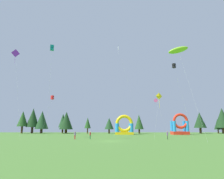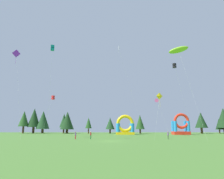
# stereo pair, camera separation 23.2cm
# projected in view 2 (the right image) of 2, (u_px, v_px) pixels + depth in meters

# --- Properties ---
(ground_plane) EXTENTS (120.00, 120.00, 0.00)m
(ground_plane) POSITION_uv_depth(u_px,v_px,m) (112.00, 141.00, 38.15)
(ground_plane) COLOR #47752D
(kite_lime_parafoil) EXTENTS (5.51, 2.25, 17.44)m
(kite_lime_parafoil) POSITION_uv_depth(u_px,v_px,m) (178.00, 50.00, 36.89)
(kite_lime_parafoil) COLOR #8CD826
(kite_lime_parafoil) RESTS_ON ground_plane
(kite_white_diamond) EXTENTS (7.74, 6.51, 25.14)m
(kite_white_diamond) POSITION_uv_depth(u_px,v_px,m) (119.00, 49.00, 56.84)
(kite_white_diamond) COLOR white
(kite_white_diamond) RESTS_ON ground_plane
(kite_red_box) EXTENTS (3.49, 2.18, 10.61)m
(kite_red_box) POSITION_uv_depth(u_px,v_px,m) (53.00, 98.00, 52.25)
(kite_red_box) COLOR red
(kite_red_box) RESTS_ON ground_plane
(kite_pink_delta) EXTENTS (4.42, 1.36, 11.69)m
(kite_pink_delta) POSITION_uv_depth(u_px,v_px,m) (157.00, 100.00, 65.23)
(kite_pink_delta) COLOR #EA599E
(kite_pink_delta) RESTS_ON ground_plane
(kite_teal_box) EXTENTS (2.87, 7.41, 20.48)m
(kite_teal_box) POSITION_uv_depth(u_px,v_px,m) (52.00, 48.00, 44.76)
(kite_teal_box) COLOR #0C7F7A
(kite_teal_box) RESTS_ON ground_plane
(kite_black_box) EXTENTS (4.75, 3.64, 15.83)m
(kite_black_box) POSITION_uv_depth(u_px,v_px,m) (174.00, 66.00, 42.47)
(kite_black_box) COLOR black
(kite_black_box) RESTS_ON ground_plane
(kite_yellow_diamond) EXTENTS (1.83, 1.04, 9.45)m
(kite_yellow_diamond) POSITION_uv_depth(u_px,v_px,m) (160.00, 97.00, 42.15)
(kite_yellow_diamond) COLOR yellow
(kite_yellow_diamond) RESTS_ON ground_plane
(kite_purple_diamond) EXTENTS (3.86, 1.68, 19.92)m
(kite_purple_diamond) POSITION_uv_depth(u_px,v_px,m) (16.00, 54.00, 46.63)
(kite_purple_diamond) COLOR purple
(kite_purple_diamond) RESTS_ON ground_plane
(person_midfield) EXTENTS (0.38, 0.38, 1.65)m
(person_midfield) POSITION_uv_depth(u_px,v_px,m) (76.00, 135.00, 44.24)
(person_midfield) COLOR #B21E26
(person_midfield) RESTS_ON ground_plane
(person_near_camera) EXTENTS (0.40, 0.40, 1.68)m
(person_near_camera) POSITION_uv_depth(u_px,v_px,m) (91.00, 134.00, 44.59)
(person_near_camera) COLOR #33723F
(person_near_camera) RESTS_ON ground_plane
(person_left_edge) EXTENTS (0.35, 0.35, 1.68)m
(person_left_edge) POSITION_uv_depth(u_px,v_px,m) (168.00, 135.00, 43.47)
(person_left_edge) COLOR black
(person_left_edge) RESTS_ON ground_plane
(inflatable_blue_arch) EXTENTS (5.48, 3.93, 7.21)m
(inflatable_blue_arch) POSITION_uv_depth(u_px,v_px,m) (181.00, 127.00, 69.01)
(inflatable_blue_arch) COLOR red
(inflatable_blue_arch) RESTS_ON ground_plane
(inflatable_orange_dome) EXTENTS (6.25, 4.79, 6.76)m
(inflatable_orange_dome) POSITION_uv_depth(u_px,v_px,m) (125.00, 127.00, 70.05)
(inflatable_orange_dome) COLOR yellow
(inflatable_orange_dome) RESTS_ON ground_plane
(tree_row_0) EXTENTS (4.28, 4.28, 9.04)m
(tree_row_0) POSITION_uv_depth(u_px,v_px,m) (24.00, 119.00, 83.24)
(tree_row_0) COLOR #4C331E
(tree_row_0) RESTS_ON ground_plane
(tree_row_1) EXTENTS (5.19, 5.19, 10.31)m
(tree_row_1) POSITION_uv_depth(u_px,v_px,m) (34.00, 118.00, 84.66)
(tree_row_1) COLOR #4C331E
(tree_row_1) RESTS_ON ground_plane
(tree_row_2) EXTENTS (5.42, 5.42, 9.18)m
(tree_row_2) POSITION_uv_depth(u_px,v_px,m) (43.00, 120.00, 84.27)
(tree_row_2) COLOR #4C331E
(tree_row_2) RESTS_ON ground_plane
(tree_row_3) EXTENTS (3.61, 3.61, 8.06)m
(tree_row_3) POSITION_uv_depth(u_px,v_px,m) (64.00, 121.00, 84.14)
(tree_row_3) COLOR #4C331E
(tree_row_3) RESTS_ON ground_plane
(tree_row_4) EXTENTS (5.49, 5.49, 8.74)m
(tree_row_4) POSITION_uv_depth(u_px,v_px,m) (67.00, 121.00, 82.23)
(tree_row_4) COLOR #4C331E
(tree_row_4) RESTS_ON ground_plane
(tree_row_5) EXTENTS (2.50, 2.50, 6.26)m
(tree_row_5) POSITION_uv_depth(u_px,v_px,m) (89.00, 123.00, 78.91)
(tree_row_5) COLOR #4C331E
(tree_row_5) RESTS_ON ground_plane
(tree_row_6) EXTENTS (3.68, 3.68, 6.25)m
(tree_row_6) POSITION_uv_depth(u_px,v_px,m) (110.00, 124.00, 81.43)
(tree_row_6) COLOR #4C331E
(tree_row_6) RESTS_ON ground_plane
(tree_row_7) EXTENTS (3.52, 3.52, 7.37)m
(tree_row_7) POSITION_uv_depth(u_px,v_px,m) (140.00, 122.00, 79.07)
(tree_row_7) COLOR #4C331E
(tree_row_7) RESTS_ON ground_plane
(tree_row_8) EXTENTS (4.84, 4.84, 8.43)m
(tree_row_8) POSITION_uv_depth(u_px,v_px,m) (201.00, 120.00, 81.04)
(tree_row_8) COLOR #4C331E
(tree_row_8) RESTS_ON ground_plane
(tree_row_9) EXTENTS (2.86, 2.86, 5.77)m
(tree_row_9) POSITION_uv_depth(u_px,v_px,m) (219.00, 124.00, 81.21)
(tree_row_9) COLOR #4C331E
(tree_row_9) RESTS_ON ground_plane
(tree_row_10) EXTENTS (6.20, 6.20, 10.16)m
(tree_row_10) POSITION_uv_depth(u_px,v_px,m) (224.00, 118.00, 81.07)
(tree_row_10) COLOR #4C331E
(tree_row_10) RESTS_ON ground_plane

